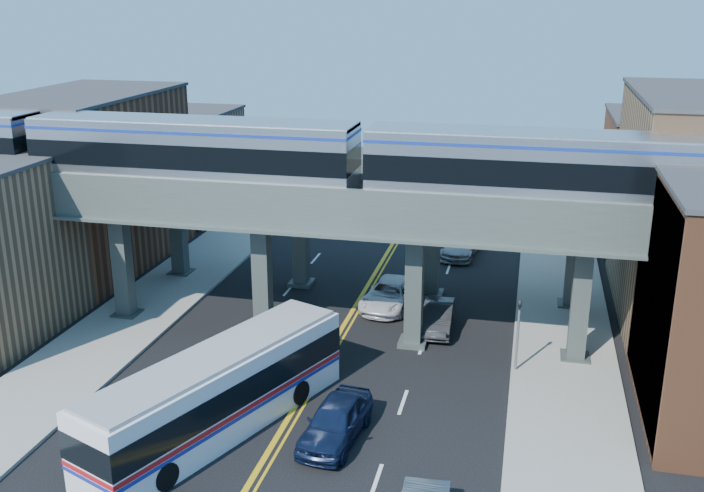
{
  "coord_description": "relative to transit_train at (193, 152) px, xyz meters",
  "views": [
    {
      "loc": [
        9.21,
        -28.3,
        17.1
      ],
      "look_at": [
        0.82,
        7.97,
        5.06
      ],
      "focal_mm": 40.0,
      "sensor_mm": 36.0,
      "label": 1
    }
  ],
  "objects": [
    {
      "name": "ground",
      "position": [
        7.43,
        -8.0,
        -9.44
      ],
      "size": [
        120.0,
        120.0,
        0.0
      ],
      "primitive_type": "plane",
      "color": "black",
      "rests_on": "ground"
    },
    {
      "name": "car_lane_a",
      "position": [
        9.78,
        -9.57,
        -8.61
      ],
      "size": [
        2.47,
        5.07,
        1.67
      ],
      "primitive_type": "imported",
      "rotation": [
        0.0,
        0.0,
        -0.11
      ],
      "color": "#0E1935",
      "rests_on": "ground"
    },
    {
      "name": "transit_bus",
      "position": [
        4.98,
        -9.91,
        -7.75
      ],
      "size": [
        7.47,
        12.91,
        3.3
      ],
      "rotation": [
        0.0,
        0.0,
        1.18
      ],
      "color": "white",
      "rests_on": "ground"
    },
    {
      "name": "car_lane_b",
      "position": [
        12.43,
        2.15,
        -8.72
      ],
      "size": [
        1.72,
        4.47,
        1.45
      ],
      "primitive_type": "imported",
      "rotation": [
        0.0,
        0.0,
        0.04
      ],
      "color": "#29292B",
      "rests_on": "ground"
    },
    {
      "name": "elevated_viaduct_far",
      "position": [
        7.43,
        7.0,
        -2.97
      ],
      "size": [
        52.0,
        3.6,
        7.4
      ],
      "color": "#3F4946",
      "rests_on": "ground"
    },
    {
      "name": "car_lane_c",
      "position": [
        9.4,
        4.72,
        -8.7
      ],
      "size": [
        3.2,
        5.67,
        1.5
      ],
      "primitive_type": "imported",
      "rotation": [
        0.0,
        0.0,
        -0.14
      ],
      "color": "silver",
      "rests_on": "ground"
    },
    {
      "name": "elevated_viaduct_near",
      "position": [
        7.43,
        0.0,
        -2.97
      ],
      "size": [
        52.0,
        3.6,
        7.4
      ],
      "color": "#3F4946",
      "rests_on": "ground"
    },
    {
      "name": "sidewalk_east",
      "position": [
        18.93,
        2.0,
        -9.36
      ],
      "size": [
        5.0,
        70.0,
        0.16
      ],
      "primitive_type": "cube",
      "color": "gray",
      "rests_on": "ground"
    },
    {
      "name": "mural_panel",
      "position": [
        21.98,
        -4.0,
        -4.69
      ],
      "size": [
        0.1,
        9.5,
        9.5
      ],
      "primitive_type": "cube",
      "color": "teal",
      "rests_on": "ground"
    },
    {
      "name": "building_east_b",
      "position": [
        25.93,
        8.0,
        -3.44
      ],
      "size": [
        8.0,
        14.0,
        12.0
      ],
      "primitive_type": "cube",
      "color": "olive",
      "rests_on": "ground"
    },
    {
      "name": "building_west_b",
      "position": [
        -11.07,
        8.0,
        -3.94
      ],
      "size": [
        8.0,
        14.0,
        11.0
      ],
      "primitive_type": "cube",
      "color": "brown",
      "rests_on": "ground"
    },
    {
      "name": "sidewalk_west",
      "position": [
        -4.07,
        2.0,
        -9.36
      ],
      "size": [
        5.0,
        70.0,
        0.16
      ],
      "primitive_type": "cube",
      "color": "gray",
      "rests_on": "ground"
    },
    {
      "name": "traffic_signal",
      "position": [
        16.63,
        -2.0,
        -7.14
      ],
      "size": [
        0.15,
        0.18,
        4.1
      ],
      "color": "slate",
      "rests_on": "ground"
    },
    {
      "name": "transit_train",
      "position": [
        0.0,
        0.0,
        0.0
      ],
      "size": [
        51.66,
        3.24,
        3.79
      ],
      "color": "black",
      "rests_on": "elevated_viaduct_near"
    },
    {
      "name": "stop_sign",
      "position": [
        7.73,
        -5.0,
        -7.69
      ],
      "size": [
        0.76,
        0.09,
        2.63
      ],
      "color": "slate",
      "rests_on": "ground"
    },
    {
      "name": "building_east_c",
      "position": [
        25.93,
        21.0,
        -4.94
      ],
      "size": [
        8.0,
        10.0,
        9.0
      ],
      "primitive_type": "cube",
      "color": "brown",
      "rests_on": "ground"
    },
    {
      "name": "building_west_c",
      "position": [
        -11.07,
        21.0,
        -5.44
      ],
      "size": [
        8.0,
        10.0,
        8.0
      ],
      "primitive_type": "cube",
      "color": "olive",
      "rests_on": "ground"
    },
    {
      "name": "car_lane_d",
      "position": [
        12.43,
        15.01,
        -8.69
      ],
      "size": [
        2.62,
        5.38,
        1.51
      ],
      "primitive_type": "imported",
      "rotation": [
        0.0,
        0.0,
        -0.1
      ],
      "color": "#9B9B9F",
      "rests_on": "ground"
    }
  ]
}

